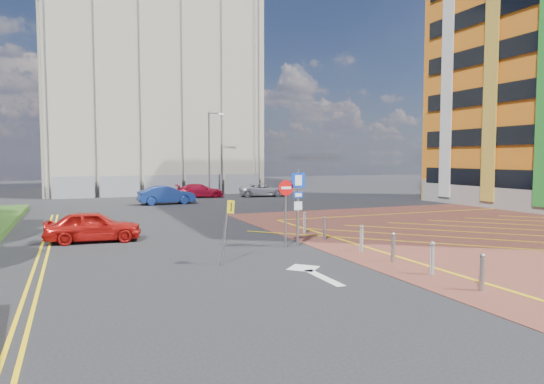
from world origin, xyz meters
TOP-DOWN VIEW (x-y plane):
  - ground at (0.00, 0.00)m, footprint 140.00×140.00m
  - lamp_back at (4.08, 28.00)m, footprint 1.53×0.16m
  - sign_cluster at (0.30, 0.98)m, footprint 1.17×0.12m
  - warning_sign at (-3.22, -1.21)m, footprint 0.58×0.38m
  - bollard_row at (2.30, -1.67)m, footprint 0.14×11.14m
  - construction_building at (0.00, 40.00)m, footprint 21.20×19.20m
  - construction_fence at (1.00, 30.00)m, footprint 21.60×0.06m
  - car_red_left at (-7.25, 5.48)m, footprint 4.15×1.96m
  - car_blue_back at (-1.21, 21.57)m, footprint 4.49×1.78m
  - car_red_back at (2.80, 26.91)m, footprint 4.51×2.18m
  - car_silver_back at (8.64, 25.80)m, footprint 4.80×2.90m

SIDE VIEW (x-z plane):
  - ground at x=0.00m, z-range 0.00..0.00m
  - bollard_row at x=2.30m, z-range 0.02..0.92m
  - car_silver_back at x=8.64m, z-range 0.00..1.25m
  - car_red_back at x=2.80m, z-range 0.00..1.26m
  - car_red_left at x=-7.25m, z-range 0.00..1.37m
  - car_blue_back at x=-1.21m, z-range 0.00..1.45m
  - construction_fence at x=1.00m, z-range 0.00..2.00m
  - warning_sign at x=-3.22m, z-range 0.31..2.55m
  - sign_cluster at x=0.30m, z-range 0.35..3.55m
  - lamp_back at x=4.08m, z-range 0.36..8.36m
  - construction_building at x=0.00m, z-range 0.00..22.00m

